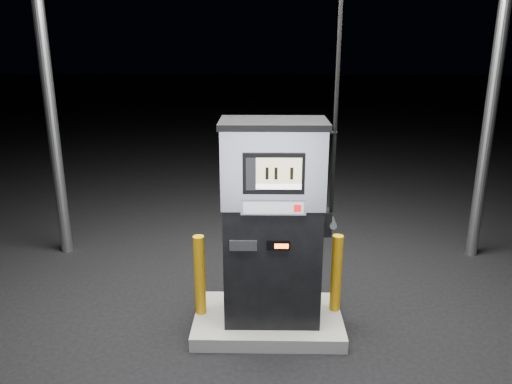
{
  "coord_description": "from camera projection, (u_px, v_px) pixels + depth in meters",
  "views": [
    {
      "loc": [
        -0.04,
        -4.82,
        3.03
      ],
      "look_at": [
        -0.13,
        0.0,
        1.55
      ],
      "focal_mm": 35.0,
      "sensor_mm": 36.0,
      "label": 1
    }
  ],
  "objects": [
    {
      "name": "bollard_left",
      "position": [
        200.0,
        275.0,
        5.36
      ],
      "size": [
        0.15,
        0.15,
        0.9
      ],
      "primitive_type": "cylinder",
      "rotation": [
        0.0,
        0.0,
        0.32
      ],
      "color": "#C8870B",
      "rests_on": "pump_island"
    },
    {
      "name": "fuel_dispenser",
      "position": [
        273.0,
        221.0,
        5.1
      ],
      "size": [
        1.17,
        0.64,
        4.43
      ],
      "rotation": [
        0.0,
        0.0,
        0.0
      ],
      "color": "black",
      "rests_on": "pump_island"
    },
    {
      "name": "pump_island",
      "position": [
        268.0,
        320.0,
        5.47
      ],
      "size": [
        1.6,
        1.0,
        0.15
      ],
      "primitive_type": "cube",
      "color": "slate",
      "rests_on": "ground"
    },
    {
      "name": "bollard_right",
      "position": [
        336.0,
        273.0,
        5.43
      ],
      "size": [
        0.13,
        0.13,
        0.88
      ],
      "primitive_type": "cylinder",
      "rotation": [
        0.0,
        0.0,
        0.09
      ],
      "color": "#C8870B",
      "rests_on": "pump_island"
    },
    {
      "name": "ground",
      "position": [
        268.0,
        326.0,
        5.5
      ],
      "size": [
        80.0,
        80.0,
        0.0
      ],
      "primitive_type": "plane",
      "color": "black",
      "rests_on": "ground"
    }
  ]
}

